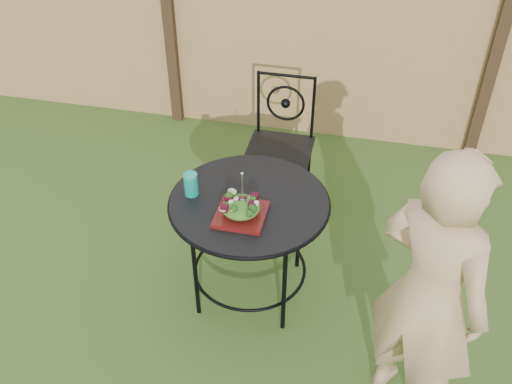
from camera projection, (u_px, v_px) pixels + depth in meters
ground at (268, 322)px, 3.45m from camera, size 60.00×60.00×0.00m
fence at (326, 31)px, 4.54m from camera, size 8.00×0.12×1.90m
patio_table at (249, 219)px, 3.30m from camera, size 0.92×0.92×0.72m
patio_chair at (281, 140)px, 4.10m from camera, size 0.46×0.46×0.95m
diner at (429, 297)px, 2.56m from camera, size 0.69×0.66×1.59m
salad_plate at (241, 214)px, 3.10m from camera, size 0.27×0.27×0.02m
salad at (241, 207)px, 3.06m from camera, size 0.21×0.21×0.08m
fork at (242, 188)px, 2.98m from camera, size 0.01×0.01×0.18m
drinking_glass at (191, 184)px, 3.21m from camera, size 0.08×0.08×0.14m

